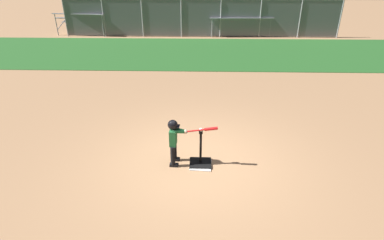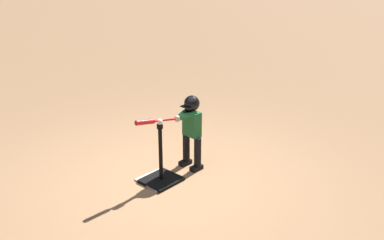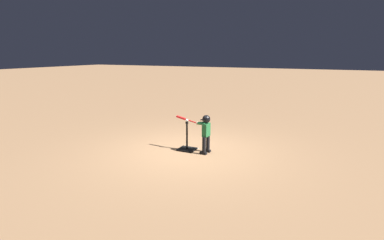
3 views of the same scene
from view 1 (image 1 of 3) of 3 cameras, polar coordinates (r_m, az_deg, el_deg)
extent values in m
plane|color=#AD7F56|center=(6.47, 1.25, -7.94)|extent=(90.00, 90.00, 0.00)
cube|color=#286026|center=(15.79, 1.64, 12.86)|extent=(56.00, 6.89, 0.02)
cylinder|color=#9E9EA3|center=(21.42, -23.00, 17.48)|extent=(0.08, 0.08, 2.26)
cylinder|color=#9E9EA3|center=(20.56, -16.47, 18.14)|extent=(0.08, 0.08, 2.26)
cylinder|color=#9E9EA3|center=(19.97, -9.42, 18.60)|extent=(0.08, 0.08, 2.26)
cylinder|color=#9E9EA3|center=(19.67, -2.03, 18.80)|extent=(0.08, 0.08, 2.26)
cylinder|color=#9E9EA3|center=(19.67, 5.49, 18.70)|extent=(0.08, 0.08, 2.26)
cylinder|color=#9E9EA3|center=(19.96, 12.88, 18.32)|extent=(0.08, 0.08, 2.26)
cylinder|color=#9E9EA3|center=(20.55, 19.90, 17.68)|extent=(0.08, 0.08, 2.26)
cylinder|color=#9E9EA3|center=(21.40, 26.40, 16.87)|extent=(0.08, 0.08, 2.26)
cube|color=slate|center=(19.63, 1.73, 18.79)|extent=(17.09, 0.02, 2.17)
cylinder|color=#9E9EA3|center=(19.52, 1.78, 21.96)|extent=(17.09, 0.04, 0.04)
cube|color=white|center=(6.36, 1.67, -8.51)|extent=(0.47, 0.47, 0.02)
cube|color=black|center=(6.39, 1.62, -8.22)|extent=(0.45, 0.41, 0.04)
cylinder|color=black|center=(6.19, 1.66, -5.41)|extent=(0.05, 0.05, 0.69)
cylinder|color=black|center=(6.00, 1.70, -2.39)|extent=(0.08, 0.08, 0.05)
cylinder|color=black|center=(6.40, -3.36, -5.93)|extent=(0.10, 0.10, 0.46)
cube|color=black|center=(6.50, -3.14, -7.44)|extent=(0.19, 0.10, 0.06)
cylinder|color=black|center=(6.22, -3.68, -7.00)|extent=(0.10, 0.10, 0.46)
cube|color=black|center=(6.32, -3.44, -8.53)|extent=(0.19, 0.10, 0.06)
cube|color=#236B38|center=(6.10, -3.62, -3.28)|extent=(0.15, 0.25, 0.34)
sphere|color=#DBB293|center=(5.97, -3.69, -1.02)|extent=(0.18, 0.18, 0.18)
sphere|color=black|center=(5.97, -3.69, -0.93)|extent=(0.21, 0.21, 0.21)
cube|color=black|center=(5.97, -2.87, -1.19)|extent=(0.12, 0.16, 0.01)
cylinder|color=#236B38|center=(6.04, -2.40, -1.89)|extent=(0.28, 0.16, 0.10)
cylinder|color=#236B38|center=(5.97, -2.51, -2.23)|extent=(0.28, 0.13, 0.10)
sphere|color=#DBB293|center=(6.00, -1.24, -2.25)|extent=(0.09, 0.09, 0.09)
cylinder|color=red|center=(5.95, 1.73, -1.91)|extent=(0.63, 0.08, 0.15)
cylinder|color=red|center=(5.92, 3.66, -1.69)|extent=(0.28, 0.08, 0.11)
cylinder|color=black|center=(6.00, -1.43, -2.27)|extent=(0.03, 0.05, 0.05)
sphere|color=white|center=(5.97, 1.71, -1.86)|extent=(0.07, 0.07, 0.07)
cube|color=#93969E|center=(23.06, -18.08, 16.70)|extent=(3.43, 0.65, 0.04)
cube|color=#93969E|center=(23.35, -17.68, 16.11)|extent=(3.44, 0.71, 0.04)
cube|color=#93969E|center=(22.41, -18.98, 17.22)|extent=(3.43, 0.65, 0.04)
cube|color=#93969E|center=(22.69, -18.55, 16.61)|extent=(3.44, 0.71, 0.04)
cube|color=#93969E|center=(21.76, -19.94, 17.76)|extent=(3.43, 0.65, 0.04)
cube|color=#93969E|center=(22.04, -19.48, 17.13)|extent=(3.44, 0.71, 0.04)
cube|color=#93969E|center=(21.12, -20.97, 18.33)|extent=(3.43, 0.65, 0.04)
cube|color=#93969E|center=(21.40, -20.48, 17.67)|extent=(3.44, 0.71, 0.04)
cylinder|color=#93969E|center=(22.69, -13.99, 16.64)|extent=(0.06, 0.06, 0.36)
cylinder|color=#93969E|center=(20.50, -16.64, 16.84)|extent=(0.06, 0.06, 1.37)
cylinder|color=#93969E|center=(21.53, -15.38, 17.87)|extent=(0.34, 2.34, 1.06)
cylinder|color=#93969E|center=(24.06, -21.24, 16.20)|extent=(0.06, 0.06, 0.36)
cylinder|color=#93969E|center=(22.00, -24.41, 16.24)|extent=(0.06, 0.06, 1.37)
cylinder|color=#93969E|center=(22.97, -22.95, 17.28)|extent=(0.34, 2.34, 1.06)
cube|color=#93969E|center=(22.44, -5.28, 17.50)|extent=(3.95, 0.44, 0.04)
cube|color=#93969E|center=(22.74, -5.21, 16.93)|extent=(3.95, 0.50, 0.04)
cube|color=#93969E|center=(21.76, -5.41, 18.04)|extent=(3.95, 0.44, 0.04)
cube|color=#93969E|center=(22.05, -5.34, 17.45)|extent=(3.95, 0.50, 0.04)
cube|color=#93969E|center=(21.07, -5.56, 18.62)|extent=(3.95, 0.44, 0.04)
cube|color=#93969E|center=(21.37, -5.48, 18.00)|extent=(3.95, 0.50, 0.04)
cube|color=#93969E|center=(20.39, -5.71, 19.23)|extent=(3.95, 0.44, 0.04)
cube|color=#93969E|center=(20.68, -5.63, 18.59)|extent=(3.95, 0.50, 0.04)
cylinder|color=#93969E|center=(22.68, -0.43, 17.33)|extent=(0.06, 0.06, 0.33)
cylinder|color=#93969E|center=(20.43, -0.30, 17.66)|extent=(0.06, 0.06, 1.25)
cylinder|color=#93969E|center=(21.50, -0.37, 18.52)|extent=(0.17, 2.23, 0.96)
cylinder|color=#93969E|center=(22.90, -9.97, 17.04)|extent=(0.06, 0.06, 0.33)
cylinder|color=#93969E|center=(20.67, -10.90, 17.32)|extent=(0.06, 0.06, 1.25)
cylinder|color=#93969E|center=(21.73, -10.49, 18.20)|extent=(0.17, 2.23, 0.96)
cube|color=#93969E|center=(21.80, 8.41, 17.04)|extent=(3.96, 0.38, 0.04)
cube|color=#93969E|center=(22.10, 8.26, 16.52)|extent=(3.96, 0.44, 0.04)
cube|color=#93969E|center=(21.11, 8.73, 17.52)|extent=(3.96, 0.38, 0.04)
cube|color=#93969E|center=(21.41, 8.58, 16.98)|extent=(3.96, 0.44, 0.04)
cube|color=#93969E|center=(20.42, 9.08, 18.04)|extent=(3.96, 0.38, 0.04)
cube|color=#93969E|center=(20.71, 8.91, 17.46)|extent=(3.96, 0.44, 0.04)
cube|color=#93969E|center=(19.73, 9.46, 18.59)|extent=(3.96, 0.38, 0.04)
cube|color=#93969E|center=(20.02, 9.28, 17.99)|extent=(3.96, 0.44, 0.04)
cylinder|color=#93969E|center=(22.43, 13.07, 16.57)|extent=(0.06, 0.06, 0.31)
cylinder|color=#93969E|center=(20.19, 14.64, 16.66)|extent=(0.06, 0.06, 1.18)
cylinder|color=#93969E|center=(21.25, 13.93, 17.60)|extent=(0.14, 2.29, 0.91)
cylinder|color=#93969E|center=(21.89, 3.36, 16.94)|extent=(0.06, 0.06, 0.31)
cylinder|color=#93969E|center=(19.59, 3.85, 17.13)|extent=(0.06, 0.06, 1.18)
cylinder|color=#93969E|center=(20.68, 3.62, 18.04)|extent=(0.14, 2.29, 0.91)
camera|label=2|loc=(9.64, 24.45, 19.24)|focal=42.00mm
camera|label=3|loc=(12.66, -15.17, 20.46)|focal=28.00mm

